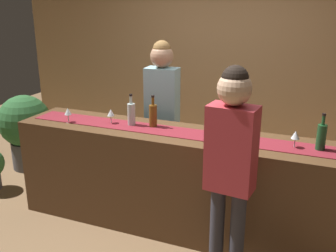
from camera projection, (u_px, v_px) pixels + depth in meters
The scene contains 13 objects.
ground_plane at pixel (170, 224), 3.82m from camera, with size 10.00×10.00×0.00m, color brown.
back_wall at pixel (225, 52), 5.04m from camera, with size 6.00×0.12×2.90m, color tan.
bar_counter at pixel (170, 180), 3.67m from camera, with size 2.96×0.60×0.96m, color #543821.
counter_runner_cloth at pixel (170, 131), 3.52m from camera, with size 2.81×0.28×0.01m, color maroon.
wine_bottle_amber at pixel (153, 115), 3.62m from camera, with size 0.07×0.07×0.30m.
wine_bottle_green at pixel (321, 137), 3.05m from camera, with size 0.07×0.07×0.30m.
wine_bottle_clear at pixel (131, 114), 3.66m from camera, with size 0.07×0.07×0.30m.
wine_glass_near_customer at pixel (295, 135), 3.10m from camera, with size 0.07×0.07×0.14m.
wine_glass_mid_counter at pixel (111, 113), 3.71m from camera, with size 0.07×0.07×0.14m.
wine_glass_far_end at pixel (68, 112), 3.75m from camera, with size 0.07×0.07×0.14m.
bartender at pixel (162, 103), 4.12m from camera, with size 0.35×0.24×1.71m.
customer_sipping at pixel (231, 156), 2.74m from camera, with size 0.36×0.24×1.69m.
potted_plant_tall at pixel (25, 127), 4.97m from camera, with size 0.66×0.66×0.96m.
Camera 1 is at (1.25, -3.09, 2.10)m, focal length 41.62 mm.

